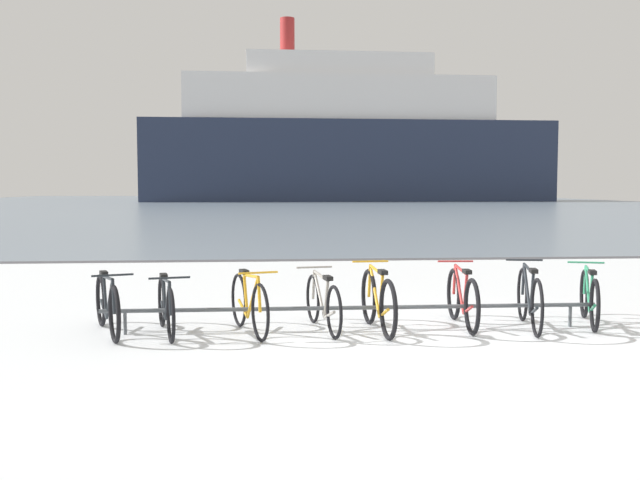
# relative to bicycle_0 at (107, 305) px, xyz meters

# --- Properties ---
(ground) EXTENTS (80.00, 132.00, 0.08)m
(ground) POSITION_rel_bicycle_0_xyz_m (4.01, 52.31, -0.39)
(ground) COLOR silver
(bike_rack) EXTENTS (6.06, 0.08, 0.31)m
(bike_rack) POSITION_rel_bicycle_0_xyz_m (2.93, -0.02, -0.08)
(bike_rack) COLOR #4C5156
(bike_rack) RESTS_ON ground
(bicycle_0) EXTENTS (0.69, 1.67, 0.77)m
(bicycle_0) POSITION_rel_bicycle_0_xyz_m (0.00, 0.00, 0.00)
(bicycle_0) COLOR black
(bicycle_0) RESTS_ON ground
(bicycle_1) EXTENTS (0.53, 1.61, 0.74)m
(bicycle_1) POSITION_rel_bicycle_0_xyz_m (0.69, -0.07, -0.01)
(bicycle_1) COLOR black
(bicycle_1) RESTS_ON ground
(bicycle_2) EXTENTS (0.58, 1.58, 0.79)m
(bicycle_2) POSITION_rel_bicycle_0_xyz_m (1.67, -0.10, 0.01)
(bicycle_2) COLOR black
(bicycle_2) RESTS_ON ground
(bicycle_3) EXTENTS (0.46, 1.64, 0.74)m
(bicycle_3) POSITION_rel_bicycle_0_xyz_m (2.56, 0.02, -0.01)
(bicycle_3) COLOR black
(bicycle_3) RESTS_ON ground
(bicycle_4) EXTENTS (0.46, 1.69, 0.82)m
(bicycle_4) POSITION_rel_bicycle_0_xyz_m (3.22, -0.11, 0.02)
(bicycle_4) COLOR black
(bicycle_4) RESTS_ON ground
(bicycle_5) EXTENTS (0.46, 1.69, 0.79)m
(bicycle_5) POSITION_rel_bicycle_0_xyz_m (4.31, 0.10, 0.01)
(bicycle_5) COLOR black
(bicycle_5) RESTS_ON ground
(bicycle_6) EXTENTS (0.51, 1.72, 0.82)m
(bicycle_6) POSITION_rel_bicycle_0_xyz_m (5.11, -0.08, 0.02)
(bicycle_6) COLOR black
(bicycle_6) RESTS_ON ground
(bicycle_7) EXTENTS (0.62, 1.57, 0.76)m
(bicycle_7) POSITION_rel_bicycle_0_xyz_m (5.96, 0.11, -0.00)
(bicycle_7) COLOR black
(bicycle_7) RESTS_ON ground
(ferry_ship) EXTENTS (45.93, 9.77, 20.39)m
(ferry_ship) POSITION_rel_bicycle_0_xyz_m (11.54, 74.28, 6.49)
(ferry_ship) COLOR #232D47
(ferry_ship) RESTS_ON ground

